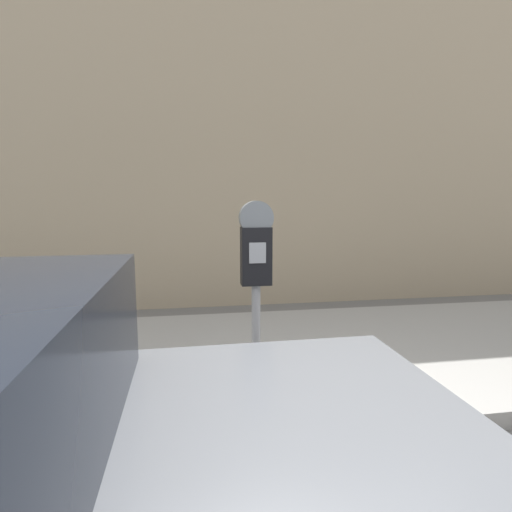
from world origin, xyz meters
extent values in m
cube|color=#9E9B96|center=(0.00, 2.20, 0.07)|extent=(24.00, 2.80, 0.14)
cube|color=tan|center=(0.00, 4.63, 2.43)|extent=(24.00, 0.30, 4.86)
cylinder|color=gray|center=(-0.34, 1.02, 0.61)|extent=(0.06, 0.06, 0.93)
cube|color=black|center=(-0.34, 1.02, 1.26)|extent=(0.20, 0.11, 0.38)
cube|color=gray|center=(-0.34, 0.96, 1.29)|extent=(0.11, 0.01, 0.13)
cylinder|color=slate|center=(-0.34, 1.02, 1.51)|extent=(0.22, 0.09, 0.22)
cylinder|color=black|center=(-0.67, 0.37, 0.34)|extent=(0.69, 0.23, 0.68)
camera|label=1|loc=(-0.76, -1.51, 1.62)|focal=28.00mm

